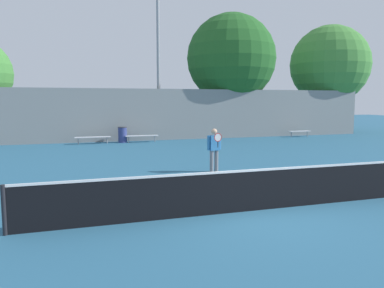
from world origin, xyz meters
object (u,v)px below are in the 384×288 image
object	(u,v)px
bench_by_gate	(299,131)
trash_bin	(123,135)
bench_courtside_near	(93,137)
tree_dark_dense	(231,58)
tennis_player	(214,147)
tree_green_broad	(330,65)
light_pole_center_back	(158,32)
bench_adjacent_court	(142,136)
tennis_net	(252,190)

from	to	relation	value
bench_by_gate	trash_bin	bearing A→B (deg)	179.06
bench_courtside_near	tree_dark_dense	world-z (taller)	tree_dark_dense
tennis_player	trash_bin	xyz separation A→B (m)	(-1.94, 10.95, -0.42)
tree_green_broad	tree_dark_dense	distance (m)	8.94
bench_by_gate	light_pole_center_back	world-z (taller)	light_pole_center_back
bench_adjacent_court	light_pole_center_back	distance (m)	7.13
tree_green_broad	bench_adjacent_court	bearing A→B (deg)	-169.46
tennis_net	light_pole_center_back	world-z (taller)	light_pole_center_back
bench_courtside_near	tree_green_broad	world-z (taller)	tree_green_broad
tree_green_broad	tree_dark_dense	bearing A→B (deg)	-179.12
tennis_player	bench_adjacent_court	size ratio (longest dim) A/B	0.77
bench_by_gate	tree_green_broad	distance (m)	7.65
bench_by_gate	bench_courtside_near	bearing A→B (deg)	-180.00
tennis_player	trash_bin	size ratio (longest dim) A/B	1.63
bench_by_gate	tennis_player	bearing A→B (deg)	-135.23
trash_bin	tree_dark_dense	bearing A→B (deg)	17.43
bench_adjacent_court	tree_dark_dense	world-z (taller)	tree_dark_dense
bench_courtside_near	light_pole_center_back	bearing A→B (deg)	19.56
light_pole_center_back	bench_by_gate	bearing A→B (deg)	-9.00
bench_by_gate	tree_green_broad	xyz separation A→B (m)	(4.74, 3.04, 5.18)
bench_by_gate	tree_dark_dense	world-z (taller)	tree_dark_dense
tree_dark_dense	tennis_net	bearing A→B (deg)	-112.22
trash_bin	tree_green_broad	size ratio (longest dim) A/B	0.11
bench_adjacent_court	light_pole_center_back	bearing A→B (deg)	47.08
tennis_player	light_pole_center_back	world-z (taller)	light_pole_center_back
tennis_net	bench_adjacent_court	size ratio (longest dim) A/B	5.15
bench_adjacent_court	light_pole_center_back	xyz separation A→B (m)	(1.49, 1.60, 6.78)
bench_adjacent_court	trash_bin	xyz separation A→B (m)	(-1.18, 0.21, 0.10)
tennis_net	bench_courtside_near	size ratio (longest dim) A/B	5.05
bench_courtside_near	tennis_player	bearing A→B (deg)	-70.65
tree_green_broad	bench_by_gate	bearing A→B (deg)	-147.35
tree_green_broad	tennis_player	bearing A→B (deg)	-138.49
bench_by_gate	bench_adjacent_court	bearing A→B (deg)	-180.00
trash_bin	tree_green_broad	xyz separation A→B (m)	(17.50, 2.83, 5.08)
bench_adjacent_court	tree_green_broad	distance (m)	17.39
bench_adjacent_court	tennis_net	bearing A→B (deg)	-90.67
tree_green_broad	tree_dark_dense	world-z (taller)	tree_dark_dense
light_pole_center_back	trash_bin	size ratio (longest dim) A/B	12.20
tennis_net	light_pole_center_back	bearing A→B (deg)	84.46
tennis_player	tree_dark_dense	world-z (taller)	tree_dark_dense
bench_adjacent_court	tree_dark_dense	xyz separation A→B (m)	(7.39, 2.90, 5.38)
tennis_net	tennis_player	bearing A→B (deg)	79.12
bench_adjacent_court	bench_by_gate	xyz separation A→B (m)	(11.59, 0.00, -0.00)
bench_by_gate	tennis_net	bearing A→B (deg)	-126.99
light_pole_center_back	trash_bin	xyz separation A→B (m)	(-2.67, -1.39, -6.69)
bench_by_gate	tree_dark_dense	distance (m)	7.42
bench_by_gate	trash_bin	size ratio (longest dim) A/B	1.71
tree_green_broad	trash_bin	bearing A→B (deg)	-170.83
tennis_player	trash_bin	world-z (taller)	tennis_player
bench_courtside_near	bench_adjacent_court	distance (m)	3.02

